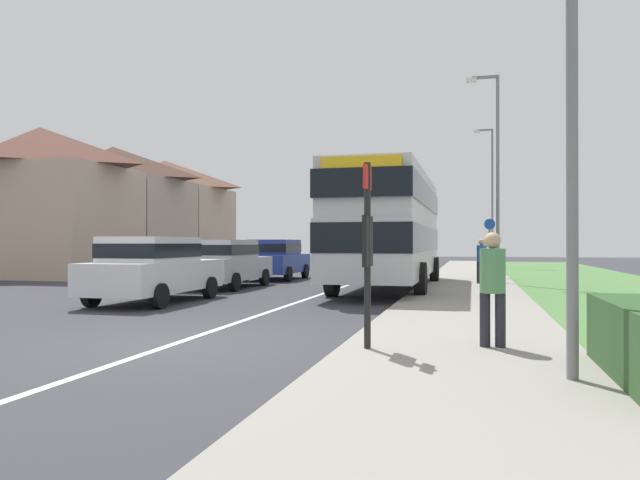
# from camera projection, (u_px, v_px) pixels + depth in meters

# --- Properties ---
(ground_plane) EXTENTS (120.00, 120.00, 0.00)m
(ground_plane) POSITION_uv_depth(u_px,v_px,m) (174.00, 344.00, 8.94)
(ground_plane) COLOR #38383D
(lane_marking_centre) EXTENTS (0.14, 60.00, 0.01)m
(lane_marking_centre) POSITION_uv_depth(u_px,v_px,m) (313.00, 297.00, 16.69)
(lane_marking_centre) COLOR silver
(lane_marking_centre) RESTS_ON ground_plane
(pavement_near_side) EXTENTS (3.20, 68.00, 0.12)m
(pavement_near_side) POSITION_uv_depth(u_px,v_px,m) (466.00, 306.00, 13.71)
(pavement_near_side) COLOR gray
(pavement_near_side) RESTS_ON ground_plane
(double_decker_bus) EXTENTS (2.80, 10.29, 3.70)m
(double_decker_bus) POSITION_uv_depth(u_px,v_px,m) (389.00, 224.00, 19.35)
(double_decker_bus) COLOR #BCBCC1
(double_decker_bus) RESTS_ON ground_plane
(parked_car_white) EXTENTS (2.00, 4.37, 1.68)m
(parked_car_white) POSITION_uv_depth(u_px,v_px,m) (153.00, 267.00, 15.15)
(parked_car_white) COLOR silver
(parked_car_white) RESTS_ON ground_plane
(parked_car_silver) EXTENTS (1.89, 4.43, 1.63)m
(parked_car_silver) POSITION_uv_depth(u_px,v_px,m) (226.00, 262.00, 20.09)
(parked_car_silver) COLOR #B7B7BC
(parked_car_silver) RESTS_ON ground_plane
(parked_car_blue) EXTENTS (2.00, 3.92, 1.66)m
(parked_car_blue) POSITION_uv_depth(u_px,v_px,m) (276.00, 258.00, 24.73)
(parked_car_blue) COLOR navy
(parked_car_blue) RESTS_ON ground_plane
(pedestrian_at_stop) EXTENTS (0.34, 0.34, 1.67)m
(pedestrian_at_stop) POSITION_uv_depth(u_px,v_px,m) (493.00, 284.00, 8.02)
(pedestrian_at_stop) COLOR #23232D
(pedestrian_at_stop) RESTS_ON ground_plane
(pedestrian_walking_away) EXTENTS (0.34, 0.34, 1.67)m
(pedestrian_walking_away) POSITION_uv_depth(u_px,v_px,m) (482.00, 259.00, 20.62)
(pedestrian_walking_away) COLOR #23232D
(pedestrian_walking_away) RESTS_ON ground_plane
(bus_stop_sign) EXTENTS (0.09, 0.52, 2.60)m
(bus_stop_sign) POSITION_uv_depth(u_px,v_px,m) (367.00, 242.00, 7.94)
(bus_stop_sign) COLOR black
(bus_stop_sign) RESTS_ON ground_plane
(cycle_route_sign) EXTENTS (0.44, 0.08, 2.52)m
(cycle_route_sign) POSITION_uv_depth(u_px,v_px,m) (490.00, 245.00, 24.36)
(cycle_route_sign) COLOR slate
(cycle_route_sign) RESTS_ON ground_plane
(street_lamp_mid) EXTENTS (1.14, 0.20, 7.51)m
(street_lamp_mid) POSITION_uv_depth(u_px,v_px,m) (495.00, 165.00, 21.16)
(street_lamp_mid) COLOR slate
(street_lamp_mid) RESTS_ON ground_plane
(street_lamp_far) EXTENTS (1.14, 0.20, 8.42)m
(street_lamp_far) POSITION_uv_depth(u_px,v_px,m) (491.00, 189.00, 35.83)
(street_lamp_far) COLOR slate
(street_lamp_far) RESTS_ON ground_plane
(house_terrace_far_side) EXTENTS (7.55, 16.84, 6.81)m
(house_terrace_far_side) POSITION_uv_depth(u_px,v_px,m) (112.00, 209.00, 32.52)
(house_terrace_far_side) COLOR #C1A88E
(house_terrace_far_side) RESTS_ON ground_plane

